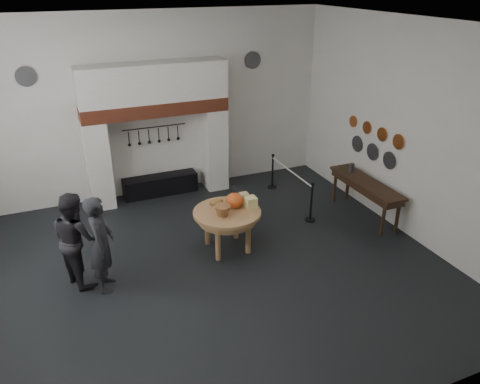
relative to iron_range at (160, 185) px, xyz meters
name	(u,v)px	position (x,y,z in m)	size (l,w,h in m)	color
floor	(208,269)	(0.00, -3.72, -0.25)	(9.00, 8.00, 0.02)	black
ceiling	(200,26)	(0.00, -3.72, 4.25)	(9.00, 8.00, 0.02)	silver
wall_back	(152,107)	(0.00, 0.28, 2.00)	(9.00, 0.02, 4.50)	silver
wall_front	(329,291)	(0.00, -7.72, 2.00)	(9.00, 0.02, 4.50)	silver
wall_right	(409,131)	(4.50, -3.72, 2.00)	(0.02, 8.00, 4.50)	silver
chimney_pier_left	(98,164)	(-1.48, -0.07, 0.82)	(0.55, 0.70, 2.15)	silver
chimney_pier_right	(214,148)	(1.48, -0.07, 0.82)	(0.55, 0.70, 2.15)	silver
hearth_brick_band	(155,108)	(0.00, -0.07, 2.06)	(3.50, 0.72, 0.32)	#9E442B
chimney_hood	(153,82)	(0.00, -0.07, 2.67)	(3.50, 0.70, 0.90)	silver
iron_range	(160,185)	(0.00, 0.00, 0.00)	(1.90, 0.45, 0.50)	black
utensil_rail	(154,127)	(0.00, 0.20, 1.50)	(0.02, 0.02, 1.60)	black
work_table	(227,213)	(0.63, -3.16, 0.59)	(1.38, 1.38, 0.07)	tan
pumpkin	(234,200)	(0.83, -3.06, 0.78)	(0.36, 0.36, 0.31)	orange
cheese_block_big	(251,202)	(1.13, -3.21, 0.74)	(0.22, 0.22, 0.24)	#F4E992
cheese_block_small	(244,198)	(1.11, -2.91, 0.72)	(0.18, 0.18, 0.20)	#D8C181
wicker_basket	(223,211)	(0.48, -3.31, 0.73)	(0.32, 0.32, 0.22)	brown
bread_loaf	(216,202)	(0.53, -2.81, 0.69)	(0.31, 0.18, 0.13)	#AD773D
visitor_near	(101,244)	(-1.90, -3.55, 0.66)	(0.67, 0.44, 1.83)	black
visitor_far	(76,239)	(-2.30, -3.15, 0.65)	(0.87, 0.68, 1.80)	black
side_table	(366,183)	(4.10, -3.08, 0.62)	(0.55, 2.20, 0.06)	#321E12
pewter_jug	(352,168)	(4.10, -2.48, 0.76)	(0.12, 0.12, 0.22)	#4C4C51
copper_pan_a	(398,142)	(4.46, -3.52, 1.70)	(0.34, 0.34, 0.03)	#C6662D
copper_pan_b	(382,134)	(4.46, -2.97, 1.70)	(0.32, 0.32, 0.03)	#C6662D
copper_pan_c	(367,128)	(4.46, -2.42, 1.70)	(0.30, 0.30, 0.03)	#C6662D
copper_pan_d	(353,121)	(4.46, -1.87, 1.70)	(0.28, 0.28, 0.03)	#C6662D
pewter_plate_left	(389,160)	(4.46, -3.32, 1.20)	(0.40, 0.40, 0.03)	#4C4C51
pewter_plate_mid	(372,152)	(4.46, -2.72, 1.20)	(0.40, 0.40, 0.03)	#4C4C51
pewter_plate_right	(357,144)	(4.46, -2.12, 1.20)	(0.40, 0.40, 0.03)	#4C4C51
pewter_plate_back_left	(26,77)	(-2.70, 0.24, 2.95)	(0.44, 0.44, 0.03)	#4C4C51
pewter_plate_back_right	(253,60)	(2.70, 0.24, 2.95)	(0.44, 0.44, 0.03)	#4C4C51
barrier_post_near	(311,203)	(2.85, -2.78, 0.20)	(0.05, 0.05, 0.90)	black
barrier_post_far	(272,172)	(2.85, -0.78, 0.20)	(0.05, 0.05, 0.90)	black
barrier_rope	(291,171)	(2.85, -1.78, 0.60)	(0.04, 0.04, 2.00)	silver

